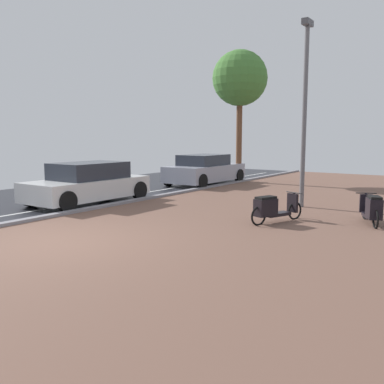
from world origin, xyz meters
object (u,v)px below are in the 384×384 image
(lamp_post, at_px, (305,105))
(street_tree, at_px, (240,79))
(parked_car_far, at_px, (205,170))
(parked_car_near, at_px, (88,184))
(scooter_near, at_px, (272,208))
(scooter_mid, at_px, (372,209))

(lamp_post, distance_m, street_tree, 7.69)
(parked_car_far, height_order, street_tree, street_tree)
(street_tree, bearing_deg, parked_car_near, -96.21)
(scooter_near, bearing_deg, scooter_mid, 29.12)
(lamp_post, relative_size, street_tree, 0.90)
(scooter_near, distance_m, parked_car_far, 8.92)
(scooter_near, distance_m, parked_car_near, 6.37)
(scooter_near, xyz_separation_m, parked_car_near, (-6.35, -0.41, 0.26))
(scooter_mid, distance_m, parked_car_near, 8.63)
(scooter_mid, height_order, parked_car_far, parked_car_far)
(parked_car_far, relative_size, lamp_post, 0.77)
(scooter_near, distance_m, street_tree, 10.82)
(parked_car_near, relative_size, street_tree, 0.67)
(parked_car_near, bearing_deg, scooter_near, 3.71)
(scooter_near, relative_size, lamp_post, 0.30)
(scooter_near, distance_m, scooter_mid, 2.43)
(scooter_near, height_order, lamp_post, lamp_post)
(scooter_mid, relative_size, parked_car_near, 0.37)
(parked_car_near, xyz_separation_m, parked_car_far, (0.17, 6.83, 0.01))
(parked_car_near, distance_m, parked_car_far, 6.83)
(parked_car_near, bearing_deg, scooter_mid, 10.66)
(scooter_mid, relative_size, parked_car_far, 0.36)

